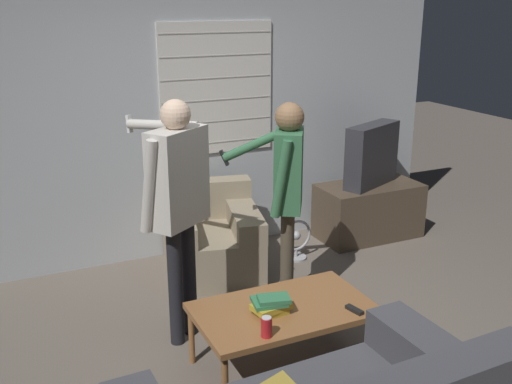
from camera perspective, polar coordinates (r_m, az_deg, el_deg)
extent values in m
plane|color=#665B51|center=(4.26, 3.04, -15.22)|extent=(16.00, 16.00, 0.00)
cube|color=#ADB2B7|center=(5.54, -6.64, 6.86)|extent=(5.20, 0.06, 2.55)
cube|color=silver|center=(5.56, -3.74, 9.78)|extent=(1.09, 0.02, 1.19)
cube|color=#A4A099|center=(5.64, -3.59, 4.76)|extent=(1.07, 0.00, 0.01)
cube|color=#A4A099|center=(5.59, -3.63, 6.74)|extent=(1.07, 0.00, 0.01)
cube|color=#A4A099|center=(5.56, -3.67, 8.75)|extent=(1.07, 0.00, 0.01)
cube|color=#A4A099|center=(5.53, -3.72, 10.79)|extent=(1.07, 0.00, 0.01)
cube|color=#A4A099|center=(5.51, -3.76, 12.84)|extent=(1.07, 0.00, 0.01)
cube|color=#A4A099|center=(5.50, -3.80, 14.90)|extent=(1.07, 0.00, 0.01)
cube|color=#424247|center=(3.29, 17.20, -15.40)|extent=(0.27, 0.96, 0.21)
cube|color=gray|center=(5.33, -4.19, -5.62)|extent=(1.00, 1.07, 0.40)
cube|color=gray|center=(5.52, -4.75, -0.59)|extent=(0.84, 0.38, 0.35)
cube|color=gray|center=(5.26, -1.17, -2.46)|extent=(0.44, 0.94, 0.18)
cube|color=gray|center=(5.20, -7.39, -2.88)|extent=(0.44, 0.94, 0.18)
cube|color=brown|center=(3.93, 2.65, -11.18)|extent=(1.14, 0.67, 0.04)
cylinder|color=brown|center=(4.09, -6.16, -13.51)|extent=(0.04, 0.04, 0.40)
cylinder|color=brown|center=(4.49, 6.95, -10.51)|extent=(0.04, 0.04, 0.40)
cylinder|color=brown|center=(4.07, 11.45, -13.99)|extent=(0.04, 0.04, 0.40)
cube|color=#4C3D2D|center=(6.19, 10.66, -1.75)|extent=(1.03, 0.54, 0.55)
cube|color=#2D2D33|center=(6.02, 10.97, 3.48)|extent=(0.71, 0.47, 0.62)
cube|color=black|center=(6.07, 10.14, 3.65)|extent=(0.55, 0.25, 0.51)
cylinder|color=black|center=(4.21, -7.68, -8.91)|extent=(0.10, 0.10, 0.88)
cylinder|color=black|center=(4.32, -6.39, -8.13)|extent=(0.10, 0.10, 0.88)
cube|color=beige|center=(3.99, -7.44, 1.40)|extent=(0.47, 0.41, 0.66)
sphere|color=beige|center=(3.89, -7.69, 7.31)|extent=(0.20, 0.20, 0.20)
cylinder|color=beige|center=(3.84, -10.18, 0.47)|extent=(0.15, 0.17, 0.63)
cylinder|color=beige|center=(4.29, -8.91, 6.31)|extent=(0.41, 0.56, 0.12)
cube|color=white|center=(4.50, -11.97, 6.37)|extent=(0.05, 0.05, 0.13)
cylinder|color=#4C4233|center=(4.65, 2.94, -6.53)|extent=(0.10, 0.10, 0.81)
cylinder|color=#4C4233|center=(4.77, 3.03, -5.87)|extent=(0.10, 0.10, 0.81)
cube|color=#336642|center=(4.47, 3.13, 2.10)|extent=(0.36, 0.42, 0.61)
sphere|color=#846042|center=(4.38, 3.22, 7.15)|extent=(0.22, 0.22, 0.22)
cylinder|color=#336642|center=(4.28, 2.40, 1.22)|extent=(0.17, 0.14, 0.58)
cylinder|color=#336642|center=(4.65, 0.10, 4.66)|extent=(0.51, 0.34, 0.31)
cube|color=black|center=(4.71, -3.05, 3.27)|extent=(0.09, 0.07, 0.13)
cube|color=gold|center=(3.85, 1.33, -11.21)|extent=(0.20, 0.18, 0.03)
cube|color=gold|center=(3.82, 1.44, -10.86)|extent=(0.25, 0.18, 0.04)
cube|color=#33754C|center=(3.82, 1.26, -10.38)|extent=(0.24, 0.21, 0.02)
cube|color=#33754C|center=(3.79, 1.70, -10.14)|extent=(0.22, 0.17, 0.03)
cylinder|color=red|center=(3.58, 1.01, -12.75)|extent=(0.07, 0.07, 0.12)
cylinder|color=silver|center=(3.55, 1.01, -11.88)|extent=(0.06, 0.06, 0.00)
cube|color=black|center=(3.91, 9.36, -11.01)|extent=(0.07, 0.14, 0.02)
cylinder|color=#A8A8AD|center=(5.67, 3.81, -6.23)|extent=(0.20, 0.20, 0.02)
cylinder|color=#A8A8AD|center=(5.65, 3.82, -5.81)|extent=(0.03, 0.03, 0.07)
torus|color=#A8A8AD|center=(5.59, 3.86, -4.16)|extent=(0.30, 0.02, 0.30)
sphere|color=#A8A8AD|center=(5.59, 3.86, -4.16)|extent=(0.08, 0.08, 0.08)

